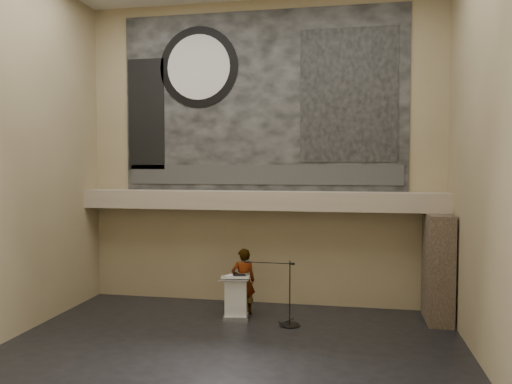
# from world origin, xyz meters

# --- Properties ---
(floor) EXTENTS (10.00, 10.00, 0.00)m
(floor) POSITION_xyz_m (0.00, 0.00, 0.00)
(floor) COLOR black
(floor) RESTS_ON ground
(wall_back) EXTENTS (10.00, 0.02, 8.50)m
(wall_back) POSITION_xyz_m (0.00, 4.00, 4.25)
(wall_back) COLOR #8D7B59
(wall_back) RESTS_ON floor
(wall_front) EXTENTS (10.00, 0.02, 8.50)m
(wall_front) POSITION_xyz_m (0.00, -4.00, 4.25)
(wall_front) COLOR #8D7B59
(wall_front) RESTS_ON floor
(wall_left) EXTENTS (0.02, 8.00, 8.50)m
(wall_left) POSITION_xyz_m (-5.00, 0.00, 4.25)
(wall_left) COLOR #8D7B59
(wall_left) RESTS_ON floor
(wall_right) EXTENTS (0.02, 8.00, 8.50)m
(wall_right) POSITION_xyz_m (5.00, 0.00, 4.25)
(wall_right) COLOR #8D7B59
(wall_right) RESTS_ON floor
(soffit) EXTENTS (10.00, 0.80, 0.50)m
(soffit) POSITION_xyz_m (0.00, 3.60, 2.95)
(soffit) COLOR gray
(soffit) RESTS_ON wall_back
(sprinkler_left) EXTENTS (0.04, 0.04, 0.06)m
(sprinkler_left) POSITION_xyz_m (-1.60, 3.55, 2.67)
(sprinkler_left) COLOR #B2893D
(sprinkler_left) RESTS_ON soffit
(sprinkler_right) EXTENTS (0.04, 0.04, 0.06)m
(sprinkler_right) POSITION_xyz_m (1.90, 3.55, 2.67)
(sprinkler_right) COLOR #B2893D
(sprinkler_right) RESTS_ON soffit
(banner) EXTENTS (8.00, 0.05, 5.00)m
(banner) POSITION_xyz_m (0.00, 3.97, 5.70)
(banner) COLOR black
(banner) RESTS_ON wall_back
(banner_text_strip) EXTENTS (7.76, 0.02, 0.55)m
(banner_text_strip) POSITION_xyz_m (0.00, 3.93, 3.65)
(banner_text_strip) COLOR #2B2B2B
(banner_text_strip) RESTS_ON banner
(banner_clock_rim) EXTENTS (2.30, 0.02, 2.30)m
(banner_clock_rim) POSITION_xyz_m (-1.80, 3.93, 6.70)
(banner_clock_rim) COLOR black
(banner_clock_rim) RESTS_ON banner
(banner_clock_face) EXTENTS (1.84, 0.02, 1.84)m
(banner_clock_face) POSITION_xyz_m (-1.80, 3.91, 6.70)
(banner_clock_face) COLOR silver
(banner_clock_face) RESTS_ON banner
(banner_building_print) EXTENTS (2.60, 0.02, 3.60)m
(banner_building_print) POSITION_xyz_m (2.40, 3.93, 5.80)
(banner_building_print) COLOR black
(banner_building_print) RESTS_ON banner
(banner_brick_print) EXTENTS (1.10, 0.02, 3.20)m
(banner_brick_print) POSITION_xyz_m (-3.40, 3.93, 5.40)
(banner_brick_print) COLOR black
(banner_brick_print) RESTS_ON banner
(stone_pier) EXTENTS (0.60, 1.40, 2.70)m
(stone_pier) POSITION_xyz_m (4.65, 3.15, 1.35)
(stone_pier) COLOR #3D3025
(stone_pier) RESTS_ON floor
(lectern) EXTENTS (0.78, 0.61, 1.13)m
(lectern) POSITION_xyz_m (-0.37, 2.42, 0.55)
(lectern) COLOR silver
(lectern) RESTS_ON floor
(binder) EXTENTS (0.38, 0.34, 0.04)m
(binder) POSITION_xyz_m (-0.27, 2.38, 1.12)
(binder) COLOR black
(binder) RESTS_ON lectern
(papers) EXTENTS (0.34, 0.39, 0.00)m
(papers) POSITION_xyz_m (-0.51, 2.39, 1.10)
(papers) COLOR silver
(papers) RESTS_ON lectern
(speaker_person) EXTENTS (0.74, 0.62, 1.74)m
(speaker_person) POSITION_xyz_m (-0.27, 2.83, 0.87)
(speaker_person) COLOR white
(speaker_person) RESTS_ON floor
(mic_stand) EXTENTS (1.39, 0.52, 1.59)m
(mic_stand) POSITION_xyz_m (1.01, 2.09, 0.23)
(mic_stand) COLOR black
(mic_stand) RESTS_ON floor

